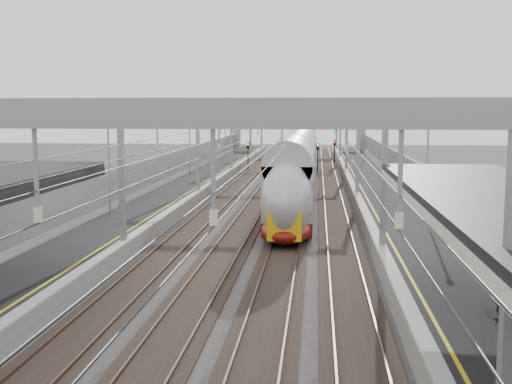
% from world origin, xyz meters
% --- Properties ---
extents(platform_left, '(4.00, 120.00, 1.00)m').
position_xyz_m(platform_left, '(-8.00, 45.00, 0.50)').
color(platform_left, black).
rests_on(platform_left, ground).
extents(platform_right, '(4.00, 120.00, 1.00)m').
position_xyz_m(platform_right, '(8.00, 45.00, 0.50)').
color(platform_right, black).
rests_on(platform_right, ground).
extents(tracks, '(11.40, 140.00, 0.20)m').
position_xyz_m(tracks, '(0.00, 45.00, 0.05)').
color(tracks, black).
rests_on(tracks, ground).
extents(overhead_line, '(13.00, 140.00, 6.60)m').
position_xyz_m(overhead_line, '(0.00, 51.62, 6.14)').
color(overhead_line, gray).
rests_on(overhead_line, platform_left).
extents(overbridge, '(22.00, 2.20, 6.90)m').
position_xyz_m(overbridge, '(0.00, 100.00, 5.31)').
color(overbridge, slate).
rests_on(overbridge, ground).
extents(wall_left, '(0.30, 120.00, 3.20)m').
position_xyz_m(wall_left, '(-11.20, 45.00, 1.60)').
color(wall_left, slate).
rests_on(wall_left, ground).
extents(wall_right, '(0.30, 120.00, 3.20)m').
position_xyz_m(wall_right, '(11.20, 45.00, 1.60)').
color(wall_right, slate).
rests_on(wall_right, ground).
extents(train, '(2.89, 52.64, 4.56)m').
position_xyz_m(train, '(1.50, 49.07, 2.23)').
color(train, maroon).
rests_on(train, ground).
extents(bench, '(0.44, 1.63, 0.84)m').
position_xyz_m(bench, '(9.09, 11.60, 1.50)').
color(bench, black).
rests_on(bench, platform_right).
extents(signal_green, '(0.32, 0.32, 3.48)m').
position_xyz_m(signal_green, '(-5.20, 68.71, 2.42)').
color(signal_green, black).
rests_on(signal_green, ground).
extents(signal_red_near, '(0.32, 0.32, 3.48)m').
position_xyz_m(signal_red_near, '(3.20, 67.67, 2.42)').
color(signal_red_near, black).
rests_on(signal_red_near, ground).
extents(signal_red_far, '(0.32, 0.32, 3.48)m').
position_xyz_m(signal_red_far, '(5.40, 76.69, 2.42)').
color(signal_red_far, black).
rests_on(signal_red_far, ground).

